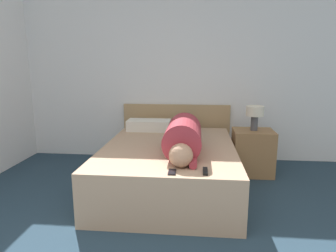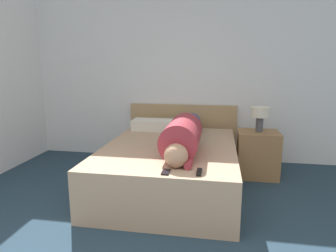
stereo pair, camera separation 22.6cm
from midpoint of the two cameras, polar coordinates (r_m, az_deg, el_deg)
The scene contains 9 objects.
wall_back at distance 4.42m, azimuth 2.52°, elevation 10.49°, with size 5.36×0.06×2.60m.
bed at distance 3.43m, azimuth 2.32°, elevation -7.76°, with size 1.44×1.95×0.50m.
headboard at distance 4.45m, azimuth 4.20°, elevation -1.13°, with size 1.56×0.04×0.81m.
nightstand at distance 3.96m, azimuth 18.28°, elevation -5.11°, with size 0.50×0.42×0.58m.
table_lamp at distance 3.85m, azimuth 18.76°, elevation 2.09°, with size 0.22×0.22×0.31m.
person_lying at distance 3.20m, azimuth 5.15°, elevation -1.62°, with size 0.36×1.75×0.36m.
pillow_near_headboard at distance 4.10m, azimuth -1.12°, elevation 0.20°, with size 0.58×0.28×0.14m.
tv_remote at distance 2.53m, azimuth 8.53°, elevation -8.71°, with size 0.04×0.15×0.02m.
cell_phone at distance 2.53m, azimuth 2.18°, elevation -8.77°, with size 0.06×0.13×0.01m.
Camera 2 is at (0.67, -0.71, 1.39)m, focal length 32.00 mm.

